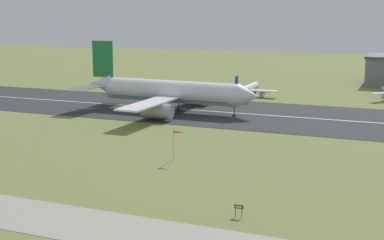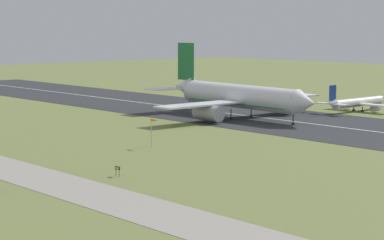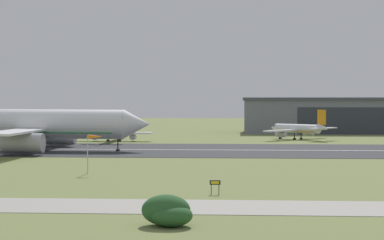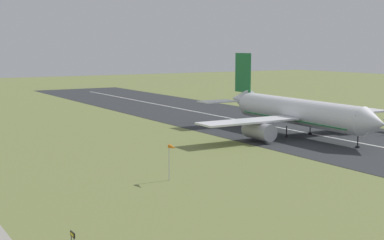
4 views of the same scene
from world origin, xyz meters
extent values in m
plane|color=olive|center=(0.00, 54.45, 0.00)|extent=(625.16, 625.16, 0.00)
cube|color=#2B2D30|center=(0.00, 108.90, 0.03)|extent=(385.16, 41.98, 0.06)
cube|color=silver|center=(0.00, 108.90, 0.07)|extent=(346.64, 0.70, 0.01)
cube|color=gray|center=(0.00, 26.70, 0.03)|extent=(288.87, 10.16, 0.05)
cylinder|color=white|center=(-28.75, 104.28, 5.60)|extent=(38.15, 6.44, 6.21)
cone|color=white|center=(-7.02, 104.04, 5.60)|extent=(5.51, 6.08, 6.04)
cone|color=white|center=(-51.38, 104.54, 6.68)|extent=(7.31, 5.49, 5.45)
cube|color=black|center=(-9.99, 104.07, 6.80)|extent=(1.16, 5.12, 0.45)
cube|color=#1E7238|center=(-28.75, 104.28, 3.95)|extent=(34.31, 6.10, 0.38)
cube|color=white|center=(-28.15, 89.53, 4.55)|extent=(6.35, 23.54, 0.43)
cylinder|color=#A8A8B2|center=(-26.91, 91.40, 2.43)|extent=(7.88, 3.82, 3.77)
cube|color=white|center=(-27.82, 119.01, 4.55)|extent=(6.35, 23.54, 0.43)
cylinder|color=#A8A8B2|center=(-26.62, 117.12, 2.43)|extent=(7.88, 3.82, 3.77)
cube|color=#1E7238|center=(-50.29, 104.53, 13.72)|extent=(6.55, 0.35, 10.22)
cube|color=white|center=(-50.78, 96.92, 6.50)|extent=(5.83, 9.27, 0.24)
cube|color=white|center=(-50.61, 112.14, 6.50)|extent=(5.83, 9.27, 0.24)
cylinder|color=black|center=(-10.92, 104.08, 1.30)|extent=(0.24, 0.24, 2.59)
cylinder|color=black|center=(-10.92, 104.08, 0.22)|extent=(0.84, 0.84, 0.44)
cylinder|color=black|center=(-28.52, 100.67, 1.30)|extent=(0.24, 0.24, 2.59)
cylinder|color=black|center=(-28.52, 100.67, 0.22)|extent=(0.84, 0.84, 0.44)
cylinder|color=black|center=(-28.44, 107.89, 1.30)|extent=(0.24, 0.24, 2.59)
cylinder|color=black|center=(-28.44, 107.89, 0.22)|extent=(0.84, 0.84, 0.44)
cylinder|color=white|center=(-17.93, 139.45, 2.54)|extent=(2.42, 20.92, 2.41)
cone|color=white|center=(-17.94, 151.00, 2.54)|extent=(2.41, 2.17, 2.41)
cone|color=white|center=(-17.92, 127.54, 2.97)|extent=(2.17, 2.89, 2.17)
cube|color=black|center=(-17.94, 149.80, 3.02)|extent=(2.05, 1.10, 0.44)
cube|color=navy|center=(-17.93, 139.45, 1.88)|extent=(2.30, 18.83, 0.20)
cube|color=white|center=(-12.44, 139.87, 2.12)|extent=(8.56, 3.12, 0.40)
cylinder|color=#A8A8B2|center=(-13.13, 140.50, 1.12)|extent=(1.50, 3.13, 1.49)
cube|color=white|center=(-23.41, 139.87, 2.12)|extent=(8.56, 3.12, 0.40)
cylinder|color=#A8A8B2|center=(-22.73, 140.49, 1.12)|extent=(1.50, 3.13, 1.49)
cube|color=navy|center=(-17.92, 127.98, 5.79)|extent=(0.28, 2.62, 4.10)
cube|color=white|center=(-14.87, 127.58, 2.90)|extent=(3.69, 2.30, 0.24)
cube|color=white|center=(-20.97, 127.58, 2.90)|extent=(3.69, 2.30, 0.24)
cylinder|color=black|center=(-17.94, 148.71, 0.67)|extent=(0.24, 0.24, 1.33)
cylinder|color=black|center=(-17.94, 148.71, 0.22)|extent=(0.84, 0.84, 0.44)
cylinder|color=black|center=(-16.48, 139.37, 0.67)|extent=(0.24, 0.24, 1.33)
cylinder|color=black|center=(-16.48, 139.37, 0.22)|extent=(0.84, 0.84, 0.44)
cylinder|color=black|center=(-19.37, 139.37, 0.67)|extent=(0.24, 0.24, 1.33)
cylinder|color=black|center=(-19.37, 139.37, 0.22)|extent=(0.84, 0.84, 0.44)
cone|color=silver|center=(23.03, 156.50, 2.91)|extent=(3.09, 3.10, 2.31)
cylinder|color=#B7B7BC|center=(-7.64, 58.50, 2.80)|extent=(0.14, 0.14, 5.60)
cone|color=orange|center=(-6.44, 58.46, 5.35)|extent=(2.11, 0.67, 0.60)
cylinder|color=#4C4C51|center=(11.04, 36.61, 0.55)|extent=(0.10, 0.10, 1.09)
cylinder|color=#4C4C51|center=(11.89, 36.61, 0.55)|extent=(0.10, 0.10, 1.09)
cube|color=black|center=(11.47, 36.61, 1.35)|extent=(1.22, 0.12, 0.51)
cube|color=yellow|center=(11.47, 36.54, 1.35)|extent=(0.93, 0.02, 0.30)
camera|label=1|loc=(30.72, -26.20, 25.35)|focal=50.00mm
camera|label=2|loc=(105.20, -30.76, 23.31)|focal=70.00mm
camera|label=3|loc=(14.54, -47.20, 10.78)|focal=70.00mm
camera|label=4|loc=(62.30, 19.62, 20.14)|focal=50.00mm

